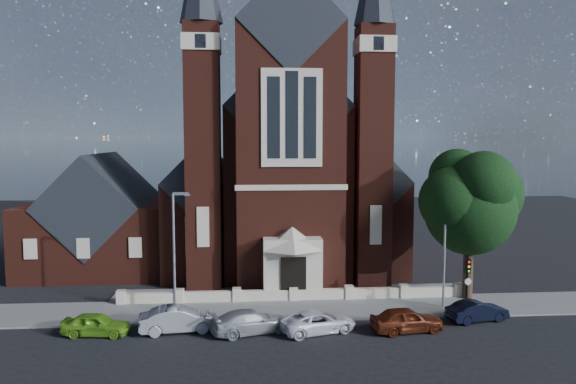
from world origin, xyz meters
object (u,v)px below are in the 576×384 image
(car_lime_van, at_px, (96,324))
(car_silver_b, at_px, (251,322))
(car_silver_a, at_px, (179,319))
(car_dark_red, at_px, (407,320))
(parish_hall, at_px, (102,224))
(street_lamp_right, at_px, (446,242))
(car_white_suv, at_px, (318,322))
(street_lamp_left, at_px, (175,246))
(car_navy, at_px, (477,311))
(street_tree, at_px, (473,204))
(church, at_px, (279,172))
(traffic_signal, at_px, (467,277))

(car_lime_van, height_order, car_silver_b, car_silver_b)
(car_silver_a, xyz_separation_m, car_dark_red, (13.57, -1.02, -0.02))
(parish_hall, xyz_separation_m, car_lime_van, (3.83, -17.49, -3.34))
(street_lamp_right, xyz_separation_m, car_white_suv, (-9.18, -3.95, -3.96))
(street_lamp_left, bearing_deg, car_navy, -8.08)
(parish_hall, xyz_separation_m, street_tree, (28.60, -12.29, 2.95))
(church, distance_m, car_navy, 25.53)
(parish_hall, distance_m, street_lamp_right, 29.62)
(street_lamp_left, bearing_deg, street_lamp_right, 0.00)
(traffic_signal, relative_size, car_navy, 1.01)
(street_tree, bearing_deg, car_dark_red, -136.81)
(church, bearing_deg, car_dark_red, -75.05)
(parish_hall, xyz_separation_m, street_lamp_right, (26.09, -14.00, 0.59))
(traffic_signal, distance_m, car_dark_red, 5.81)
(street_tree, height_order, car_silver_a, street_tree)
(street_lamp_right, bearing_deg, car_silver_b, -163.97)
(car_lime_van, xyz_separation_m, car_white_suv, (13.07, -0.47, -0.03))
(street_tree, distance_m, traffic_signal, 5.70)
(street_lamp_left, bearing_deg, street_tree, 4.76)
(street_lamp_right, xyz_separation_m, traffic_signal, (0.91, -1.57, -2.02))
(parish_hall, bearing_deg, car_silver_b, -54.05)
(car_silver_b, bearing_deg, church, -26.08)
(church, relative_size, traffic_signal, 8.72)
(church, distance_m, street_lamp_right, 21.76)
(street_tree, distance_m, car_silver_a, 21.49)
(parish_hall, relative_size, car_lime_van, 3.11)
(car_silver_a, distance_m, car_dark_red, 13.61)
(car_navy, bearing_deg, street_lamp_left, 68.56)
(church, relative_size, parish_hall, 2.86)
(church, relative_size, car_navy, 8.82)
(car_lime_van, bearing_deg, traffic_signal, -78.94)
(church, relative_size, car_silver_b, 7.31)
(parish_hall, xyz_separation_m, car_white_suv, (16.91, -17.95, -3.37))
(car_white_suv, bearing_deg, street_lamp_right, -83.80)
(car_navy, bearing_deg, parish_hall, 45.09)
(car_white_suv, distance_m, car_dark_red, 5.31)
(car_dark_red, distance_m, car_navy, 5.27)
(street_lamp_left, bearing_deg, car_silver_b, -38.23)
(car_silver_a, height_order, car_white_suv, car_silver_a)
(traffic_signal, bearing_deg, street_lamp_right, 120.01)
(street_lamp_right, distance_m, car_silver_b, 14.27)
(traffic_signal, xyz_separation_m, car_lime_van, (-23.17, -1.91, -1.92))
(street_tree, bearing_deg, car_white_suv, -154.16)
(church, relative_size, car_dark_red, 8.00)
(church, bearing_deg, car_lime_van, -118.47)
(car_lime_van, bearing_deg, car_navy, -81.77)
(church, relative_size, street_lamp_left, 4.31)
(car_dark_red, bearing_deg, street_lamp_right, -49.98)
(car_lime_van, distance_m, car_navy, 23.41)
(street_tree, height_order, car_white_suv, street_tree)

